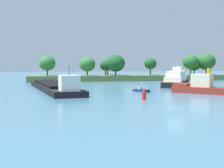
{
  "coord_description": "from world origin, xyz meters",
  "views": [
    {
      "loc": [
        -17.61,
        -42.9,
        6.08
      ],
      "look_at": [
        -1.54,
        34.96,
        1.2
      ],
      "focal_mm": 54.97,
      "sensor_mm": 36.0,
      "label": 1
    }
  ],
  "objects_px": {
    "white_riverboat": "(176,79)",
    "cargo_barge": "(54,86)",
    "fishing_skiff": "(141,90)",
    "tugboat": "(199,87)",
    "channel_buoy_red": "(144,95)"
  },
  "relations": [
    {
      "from": "channel_buoy_red",
      "to": "cargo_barge",
      "type": "bearing_deg",
      "value": 121.25
    },
    {
      "from": "tugboat",
      "to": "channel_buoy_red",
      "type": "distance_m",
      "value": 17.28
    },
    {
      "from": "fishing_skiff",
      "to": "channel_buoy_red",
      "type": "distance_m",
      "value": 15.73
    },
    {
      "from": "fishing_skiff",
      "to": "white_riverboat",
      "type": "bearing_deg",
      "value": 48.6
    },
    {
      "from": "tugboat",
      "to": "cargo_barge",
      "type": "bearing_deg",
      "value": 154.54
    },
    {
      "from": "white_riverboat",
      "to": "tugboat",
      "type": "height_order",
      "value": "white_riverboat"
    },
    {
      "from": "white_riverboat",
      "to": "cargo_barge",
      "type": "relative_size",
      "value": 0.51
    },
    {
      "from": "cargo_barge",
      "to": "tugboat",
      "type": "relative_size",
      "value": 3.76
    },
    {
      "from": "fishing_skiff",
      "to": "cargo_barge",
      "type": "distance_m",
      "value": 19.56
    },
    {
      "from": "white_riverboat",
      "to": "tugboat",
      "type": "bearing_deg",
      "value": -100.41
    },
    {
      "from": "white_riverboat",
      "to": "cargo_barge",
      "type": "distance_m",
      "value": 33.66
    },
    {
      "from": "fishing_skiff",
      "to": "tugboat",
      "type": "relative_size",
      "value": 0.44
    },
    {
      "from": "tugboat",
      "to": "channel_buoy_red",
      "type": "xyz_separation_m",
      "value": [
        -14.49,
        -9.4,
        -0.49
      ]
    },
    {
      "from": "cargo_barge",
      "to": "tugboat",
      "type": "distance_m",
      "value": 31.46
    },
    {
      "from": "cargo_barge",
      "to": "white_riverboat",
      "type": "bearing_deg",
      "value": 15.08
    }
  ]
}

